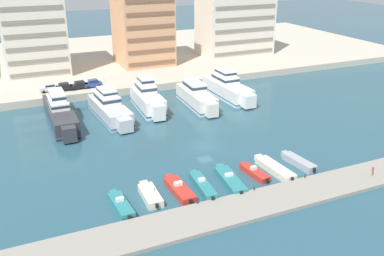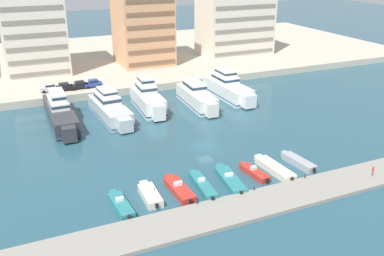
% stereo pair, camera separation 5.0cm
% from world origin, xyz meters
% --- Properties ---
extents(ground_plane, '(400.00, 400.00, 0.00)m').
position_xyz_m(ground_plane, '(0.00, 0.00, 0.00)').
color(ground_plane, '#285160').
extents(quay_promenade, '(180.00, 70.00, 1.70)m').
position_xyz_m(quay_promenade, '(0.00, 68.28, 0.85)').
color(quay_promenade, '#BCB29E').
rests_on(quay_promenade, ground).
extents(pier_dock, '(120.00, 6.22, 0.51)m').
position_xyz_m(pier_dock, '(0.00, -19.63, 0.25)').
color(pier_dock, gray).
rests_on(pier_dock, ground).
extents(yacht_charcoal_far_left, '(4.39, 22.21, 7.67)m').
position_xyz_m(yacht_charcoal_far_left, '(-20.99, 21.64, 2.11)').
color(yacht_charcoal_far_left, '#333338').
rests_on(yacht_charcoal_far_left, ground).
extents(yacht_silver_left, '(5.79, 19.08, 7.51)m').
position_xyz_m(yacht_silver_left, '(-11.48, 20.33, 2.06)').
color(yacht_silver_left, silver).
rests_on(yacht_silver_left, ground).
extents(yacht_white_mid_left, '(4.95, 16.51, 8.52)m').
position_xyz_m(yacht_white_mid_left, '(-2.95, 22.02, 2.45)').
color(yacht_white_mid_left, white).
rests_on(yacht_white_mid_left, ground).
extents(yacht_ivory_center_left, '(4.77, 17.31, 6.77)m').
position_xyz_m(yacht_ivory_center_left, '(7.44, 19.89, 2.01)').
color(yacht_ivory_center_left, silver).
rests_on(yacht_ivory_center_left, ground).
extents(yacht_white_center, '(5.16, 19.08, 7.90)m').
position_xyz_m(yacht_white_center, '(16.55, 22.60, 2.23)').
color(yacht_white_center, white).
rests_on(yacht_white_center, ground).
extents(motorboat_teal_far_left, '(2.14, 7.22, 1.44)m').
position_xyz_m(motorboat_teal_far_left, '(-18.37, -12.98, 0.51)').
color(motorboat_teal_far_left, teal).
rests_on(motorboat_teal_far_left, ground).
extents(motorboat_cream_left, '(2.29, 6.72, 1.57)m').
position_xyz_m(motorboat_cream_left, '(-14.11, -12.17, 0.55)').
color(motorboat_cream_left, beige).
rests_on(motorboat_cream_left, ground).
extents(motorboat_red_mid_left, '(2.28, 7.96, 1.42)m').
position_xyz_m(motorboat_red_mid_left, '(-9.88, -12.20, 0.48)').
color(motorboat_red_mid_left, red).
rests_on(motorboat_red_mid_left, ground).
extents(motorboat_teal_center_left, '(2.26, 8.23, 1.50)m').
position_xyz_m(motorboat_teal_center_left, '(-6.58, -12.83, 0.55)').
color(motorboat_teal_center_left, teal).
rests_on(motorboat_teal_center_left, ground).
extents(motorboat_teal_center, '(3.02, 8.86, 1.29)m').
position_xyz_m(motorboat_teal_center, '(-2.20, -12.74, 0.47)').
color(motorboat_teal_center, teal).
rests_on(motorboat_teal_center, ground).
extents(motorboat_red_center_right, '(2.13, 6.44, 1.37)m').
position_xyz_m(motorboat_red_center_right, '(2.20, -12.32, 0.47)').
color(motorboat_red_center_right, red).
rests_on(motorboat_red_center_right, ground).
extents(motorboat_cream_mid_right, '(2.57, 8.79, 1.00)m').
position_xyz_m(motorboat_cream_mid_right, '(5.65, -12.43, 0.50)').
color(motorboat_cream_mid_right, beige).
rests_on(motorboat_cream_mid_right, ground).
extents(motorboat_grey_right, '(2.26, 7.24, 1.08)m').
position_xyz_m(motorboat_grey_right, '(10.26, -12.24, 0.54)').
color(motorboat_grey_right, '#9EA3A8').
rests_on(motorboat_grey_right, ground).
extents(car_silver_far_left, '(4.14, 1.99, 1.80)m').
position_xyz_m(car_silver_far_left, '(-20.99, 37.74, 2.68)').
color(car_silver_far_left, '#B7BCC1').
rests_on(car_silver_far_left, quay_promenade).
extents(car_black_left, '(4.19, 2.12, 1.80)m').
position_xyz_m(car_black_left, '(-18.00, 37.15, 2.68)').
color(car_black_left, black).
rests_on(car_black_left, quay_promenade).
extents(car_black_mid_left, '(4.23, 2.20, 1.80)m').
position_xyz_m(car_black_mid_left, '(-14.45, 37.17, 2.68)').
color(car_black_mid_left, black).
rests_on(car_black_mid_left, quay_promenade).
extents(car_blue_center_left, '(4.22, 2.18, 1.80)m').
position_xyz_m(car_blue_center_left, '(-11.30, 37.27, 2.68)').
color(car_blue_center_left, '#28428E').
rests_on(car_blue_center_left, quay_promenade).
extents(apartment_block_left, '(15.60, 16.08, 27.52)m').
position_xyz_m(apartment_block_left, '(-21.70, 56.92, 14.52)').
color(apartment_block_left, silver).
rests_on(apartment_block_left, quay_promenade).
extents(apartment_block_mid_left, '(14.50, 14.76, 25.05)m').
position_xyz_m(apartment_block_mid_left, '(7.06, 55.18, 13.30)').
color(apartment_block_mid_left, tan).
rests_on(apartment_block_mid_left, quay_promenade).
extents(apartment_block_center_left, '(21.87, 12.87, 25.45)m').
position_xyz_m(apartment_block_center_left, '(36.63, 55.88, 13.48)').
color(apartment_block_center_left, silver).
rests_on(apartment_block_center_left, quay_promenade).
extents(pedestrian_near_edge, '(0.45, 0.48, 1.59)m').
position_xyz_m(pedestrian_near_edge, '(17.36, -20.29, 1.45)').
color(pedestrian_near_edge, '#7A6B56').
rests_on(pedestrian_near_edge, pier_dock).
extents(bollard_west, '(0.20, 0.20, 0.61)m').
position_xyz_m(bollard_west, '(-9.17, -16.76, 0.84)').
color(bollard_west, '#2D2D33').
rests_on(bollard_west, pier_dock).
extents(bollard_west_mid, '(0.20, 0.20, 0.61)m').
position_xyz_m(bollard_west_mid, '(-0.59, -16.76, 0.84)').
color(bollard_west_mid, '#2D2D33').
rests_on(bollard_west_mid, pier_dock).
extents(bollard_east_mid, '(0.20, 0.20, 0.61)m').
position_xyz_m(bollard_east_mid, '(7.99, -16.76, 0.84)').
color(bollard_east_mid, '#2D2D33').
rests_on(bollard_east_mid, pier_dock).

